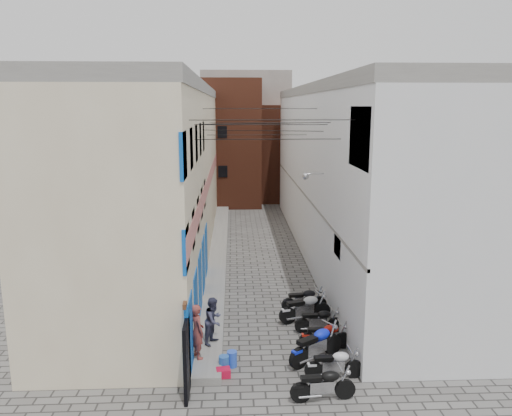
{
  "coord_description": "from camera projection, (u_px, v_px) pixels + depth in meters",
  "views": [
    {
      "loc": [
        -1.2,
        -13.07,
        7.9
      ],
      "look_at": [
        -0.1,
        10.89,
        3.0
      ],
      "focal_mm": 35.0,
      "sensor_mm": 36.0,
      "label": 1
    }
  ],
  "objects": [
    {
      "name": "ground",
      "position": [
        277.0,
        385.0,
        14.43
      ],
      "size": [
        90.0,
        90.0,
        0.0
      ],
      "primitive_type": "plane",
      "color": "#5D5A57",
      "rests_on": "ground"
    },
    {
      "name": "plinth",
      "position": [
        218.0,
        252.0,
        27.03
      ],
      "size": [
        0.9,
        26.0,
        0.25
      ],
      "primitive_type": "cube",
      "color": "gray",
      "rests_on": "ground"
    },
    {
      "name": "building_left",
      "position": [
        161.0,
        173.0,
        25.98
      ],
      "size": [
        5.1,
        27.0,
        9.0
      ],
      "color": "beige",
      "rests_on": "ground"
    },
    {
      "name": "building_right",
      "position": [
        350.0,
        171.0,
        26.47
      ],
      "size": [
        5.94,
        26.0,
        9.0
      ],
      "color": "silver",
      "rests_on": "ground"
    },
    {
      "name": "building_far_brick_left",
      "position": [
        223.0,
        142.0,
        40.74
      ],
      "size": [
        6.0,
        6.0,
        10.0
      ],
      "primitive_type": "cube",
      "color": "brown",
      "rests_on": "ground"
    },
    {
      "name": "building_far_brick_right",
      "position": [
        282.0,
        152.0,
        43.12
      ],
      "size": [
        5.0,
        6.0,
        8.0
      ],
      "primitive_type": "cube",
      "color": "brown",
      "rests_on": "ground"
    },
    {
      "name": "building_far_concrete",
      "position": [
        246.0,
        132.0,
        46.6
      ],
      "size": [
        8.0,
        5.0,
        11.0
      ],
      "primitive_type": "cube",
      "color": "gray",
      "rests_on": "ground"
    },
    {
      "name": "far_shopfront",
      "position": [
        249.0,
        194.0,
        38.85
      ],
      "size": [
        2.0,
        0.3,
        2.4
      ],
      "primitive_type": "cube",
      "color": "black",
      "rests_on": "ground"
    },
    {
      "name": "overhead_wires",
      "position": [
        262.0,
        126.0,
        20.48
      ],
      "size": [
        5.8,
        13.02,
        1.32
      ],
      "color": "black",
      "rests_on": "ground"
    },
    {
      "name": "motorcycle_a",
      "position": [
        323.0,
        383.0,
        13.54
      ],
      "size": [
        1.86,
        0.73,
        1.05
      ],
      "primitive_type": null,
      "rotation": [
        0.0,
        0.0,
        -1.48
      ],
      "color": "black",
      "rests_on": "ground"
    },
    {
      "name": "motorcycle_b",
      "position": [
        334.0,
        363.0,
        14.64
      ],
      "size": [
        1.79,
        0.63,
        1.02
      ],
      "primitive_type": null,
      "rotation": [
        0.0,
        0.0,
        -1.53
      ],
      "color": "silver",
      "rests_on": "ground"
    },
    {
      "name": "motorcycle_c",
      "position": [
        316.0,
        343.0,
        15.63
      ],
      "size": [
        2.16,
        1.78,
        1.24
      ],
      "primitive_type": null,
      "rotation": [
        0.0,
        0.0,
        -0.97
      ],
      "color": "#0E22DA",
      "rests_on": "ground"
    },
    {
      "name": "motorcycle_d",
      "position": [
        326.0,
        334.0,
        16.49
      ],
      "size": [
        1.76,
        0.6,
        1.01
      ],
      "primitive_type": null,
      "rotation": [
        0.0,
        0.0,
        -1.6
      ],
      "color": "#AE170C",
      "rests_on": "ground"
    },
    {
      "name": "motorcycle_e",
      "position": [
        319.0,
        319.0,
        17.65
      ],
      "size": [
        1.73,
        0.57,
        1.0
      ],
      "primitive_type": null,
      "rotation": [
        0.0,
        0.0,
        -1.56
      ],
      "color": "black",
      "rests_on": "ground"
    },
    {
      "name": "motorcycle_f",
      "position": [
        305.0,
        306.0,
        18.55
      ],
      "size": [
        2.14,
        1.17,
        1.18
      ],
      "primitive_type": null,
      "rotation": [
        0.0,
        0.0,
        -1.3
      ],
      "color": "#BCBDC1",
      "rests_on": "ground"
    },
    {
      "name": "motorcycle_g",
      "position": [
        304.0,
        299.0,
        19.5
      ],
      "size": [
        1.85,
        0.76,
        1.04
      ],
      "primitive_type": null,
      "rotation": [
        0.0,
        0.0,
        -1.47
      ],
      "color": "black",
      "rests_on": "ground"
    },
    {
      "name": "person_a",
      "position": [
        197.0,
        331.0,
        15.33
      ],
      "size": [
        0.65,
        0.75,
        1.73
      ],
      "primitive_type": "imported",
      "rotation": [
        0.0,
        0.0,
        2.02
      ],
      "color": "brown",
      "rests_on": "plinth"
    },
    {
      "name": "person_b",
      "position": [
        214.0,
        320.0,
        16.3
      ],
      "size": [
        0.88,
        0.95,
        1.56
      ],
      "primitive_type": "imported",
      "rotation": [
        0.0,
        0.0,
        1.07
      ],
      "color": "#383A54",
      "rests_on": "plinth"
    },
    {
      "name": "water_jug_near",
      "position": [
        224.0,
        363.0,
        15.13
      ],
      "size": [
        0.31,
        0.31,
        0.48
      ],
      "primitive_type": "cylinder",
      "rotation": [
        0.0,
        0.0,
        0.01
      ],
      "color": "blue",
      "rests_on": "ground"
    },
    {
      "name": "water_jug_far",
      "position": [
        232.0,
        359.0,
        15.39
      ],
      "size": [
        0.35,
        0.35,
        0.5
      ],
      "primitive_type": "cylinder",
      "rotation": [
        0.0,
        0.0,
        0.1
      ],
      "color": "blue",
      "rests_on": "ground"
    },
    {
      "name": "red_crate",
      "position": [
        223.0,
        373.0,
        14.82
      ],
      "size": [
        0.45,
        0.37,
        0.26
      ],
      "primitive_type": "cube",
      "rotation": [
        0.0,
        0.0,
        0.14
      ],
      "color": "red",
      "rests_on": "ground"
    }
  ]
}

